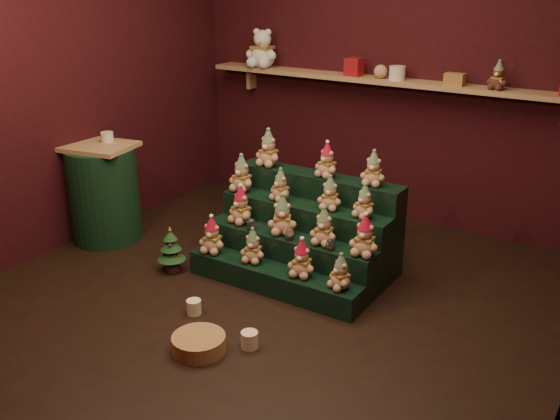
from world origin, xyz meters
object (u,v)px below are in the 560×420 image
Objects in this scene: mug_left at (194,307)px; wicker_basket at (199,344)px; side_table at (104,193)px; white_bear at (262,43)px; snow_globe_a at (251,224)px; snow_globe_c at (330,244)px; snow_globe_b at (289,234)px; mug_right at (250,340)px; brown_bear at (498,75)px; riser_tier_front at (273,279)px; mini_christmas_tree at (171,249)px.

wicker_basket is (0.32, -0.33, 0.00)m from mug_left.
white_bear is at bearing 62.45° from side_table.
snow_globe_c is at bearing 0.00° from snow_globe_a.
snow_globe_b is 0.85× the size of mug_right.
snow_globe_c is 0.84× the size of mug_left.
snow_globe_a is at bearing -122.62° from brown_bear.
snow_globe_b is 0.20× the size of white_bear.
side_table reaches higher than snow_globe_b.
riser_tier_front is 0.36m from snow_globe_b.
snow_globe_c reaches higher than riser_tier_front.
riser_tier_front is 0.86m from mini_christmas_tree.
wicker_basket is 3.30m from white_bear.
wicker_basket is (0.89, -0.75, -0.13)m from mini_christmas_tree.
riser_tier_front is 1.64× the size of side_table.
side_table is (-1.46, -0.14, 0.02)m from snow_globe_a.
mug_left is at bearing -33.05° from side_table.
wicker_basket is at bearing -86.84° from riser_tier_front.
side_table is 0.96m from mini_christmas_tree.
snow_globe_a reaches higher than mug_right.
mug_left is 0.46× the size of brown_bear.
side_table is 2.06m from wicker_basket.
mini_christmas_tree is 2.93m from brown_bear.
wicker_basket is (1.81, -0.93, -0.37)m from side_table.
mug_right is at bearing -25.67° from mini_christmas_tree.
mug_right reaches higher than mug_left.
side_table is at bearing 158.19° from mug_left.
snow_globe_b is 0.90× the size of mug_left.
brown_bear is (0.96, 2.64, 1.38)m from wicker_basket.
snow_globe_a reaches higher than mug_left.
mini_christmas_tree is 1.68× the size of brown_bear.
wicker_basket is at bearing -139.94° from mug_right.
snow_globe_b is 0.24× the size of mini_christmas_tree.
snow_globe_c is 1.17m from wicker_basket.
mug_left is at bearing -87.62° from snow_globe_a.
white_bear is (0.50, 1.71, 1.13)m from side_table.
riser_tier_front is 0.52m from snow_globe_c.
snow_globe_a is at bearing -61.76° from white_bear.
mug_left is (-0.65, -0.73, -0.35)m from snow_globe_c.
snow_globe_b reaches higher than riser_tier_front.
wicker_basket is (-0.24, -0.20, -0.00)m from mug_right.
riser_tier_front reaches higher than mug_left.
wicker_basket is at bearing -107.40° from snow_globe_c.
snow_globe_a reaches higher than snow_globe_c.
snow_globe_a reaches higher than wicker_basket.
snow_globe_b is (0.34, 0.00, 0.00)m from snow_globe_a.
brown_bear is at bearing 70.00° from wicker_basket.
white_bear reaches higher than brown_bear.
snow_globe_c is (0.38, 0.16, 0.31)m from riser_tier_front.
side_table is at bearing 179.32° from riser_tier_front.
mug_right is at bearing -55.61° from snow_globe_a.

